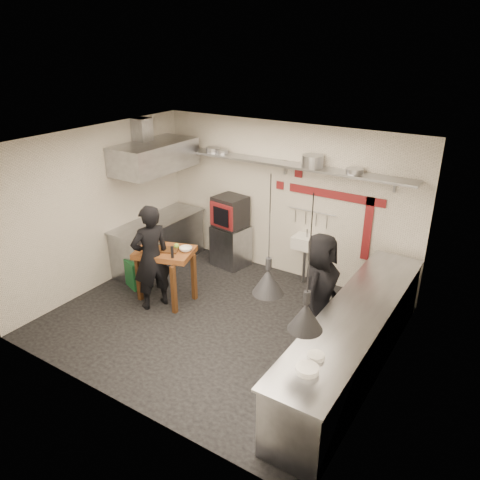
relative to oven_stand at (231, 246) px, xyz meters
The scene contains 47 objects.
floor 2.08m from the oven_stand, 61.51° to the right, with size 5.00×5.00×0.00m, color black.
ceiling 3.15m from the oven_stand, 61.51° to the right, with size 5.00×5.00×0.00m, color beige.
wall_back 1.43m from the oven_stand, 17.60° to the left, with size 5.00×0.04×2.80m, color white.
wall_front 4.13m from the oven_stand, 75.97° to the right, with size 5.00×0.04×2.80m, color white.
wall_left 2.56m from the oven_stand, 130.45° to the right, with size 0.04×4.20×2.80m, color white.
wall_right 4.03m from the oven_stand, 27.29° to the right, with size 0.04×4.20×2.80m, color white.
red_band_horiz 2.33m from the oven_stand, ahead, with size 1.70×0.02×0.14m, color maroon.
red_band_vert 2.66m from the oven_stand, ahead, with size 0.14×0.02×1.10m, color maroon.
red_tile_a 2.00m from the oven_stand, 13.28° to the left, with size 0.14×0.02×0.14m, color maroon.
red_tile_b 1.58m from the oven_stand, 18.29° to the left, with size 0.14×0.02×0.14m, color maroon.
back_shelf 1.98m from the oven_stand, ahead, with size 4.60×0.34×0.04m, color gray.
shelf_bracket_left 1.89m from the oven_stand, 163.29° to the left, with size 0.04×0.06×0.24m, color gray.
shelf_bracket_mid 1.91m from the oven_stand, 15.98° to the left, with size 0.04×0.06×0.24m, color gray.
shelf_bracket_right 3.31m from the oven_stand, ahead, with size 0.04×0.06×0.24m, color gray.
pan_far_left 1.85m from the oven_stand, 164.82° to the left, with size 0.26×0.26×0.09m, color gray.
pan_mid_left 1.80m from the oven_stand, 153.20° to the left, with size 0.22×0.22×0.07m, color gray.
stock_pot 2.40m from the oven_stand, ahead, with size 0.35×0.35×0.20m, color gray.
pan_right 2.88m from the oven_stand, ahead, with size 0.27×0.27×0.08m, color gray.
oven_stand is the anchor object (origin of this frame).
combi_oven 0.69m from the oven_stand, 135.76° to the left, with size 0.55×0.52×0.58m, color black.
oven_door 0.74m from the oven_stand, 95.65° to the right, with size 0.56×0.03×0.46m, color maroon.
oven_glass 0.76m from the oven_stand, 91.08° to the right, with size 0.36×0.02×0.34m, color black.
hand_sink 1.57m from the oven_stand, ahead, with size 0.46×0.34×0.22m, color silver.
sink_tap 1.63m from the oven_stand, ahead, with size 0.03×0.03×0.14m, color gray.
sink_drain 1.53m from the oven_stand, ahead, with size 0.06×0.06×0.66m, color gray.
utensil_rail 1.80m from the oven_stand, ahead, with size 0.02×0.02×0.90m, color gray.
counter_right 3.60m from the oven_stand, 29.85° to the right, with size 0.70×3.80×0.90m, color gray.
counter_right_top 3.64m from the oven_stand, 29.85° to the right, with size 0.76×3.90×0.03m, color gray.
plate_stack 4.49m from the oven_stand, 46.06° to the right, with size 0.24×0.24×0.07m, color silver.
small_bowl_right 4.30m from the oven_stand, 43.85° to the right, with size 0.19×0.19×0.05m, color silver.
counter_left 1.39m from the oven_stand, 147.80° to the right, with size 0.70×1.90×0.90m, color gray.
counter_left_top 1.48m from the oven_stand, 147.80° to the right, with size 0.76×2.00×0.03m, color gray.
extractor_hood 2.21m from the oven_stand, 146.67° to the right, with size 0.78×1.60×0.50m, color gray.
hood_duct 2.66m from the oven_stand, 151.71° to the right, with size 0.28×0.28×0.50m, color gray.
green_bin 1.85m from the oven_stand, 119.77° to the right, with size 0.37×0.37×0.50m, color #155229.
prep_table 1.70m from the oven_stand, 95.66° to the right, with size 0.92×0.64×0.92m, color brown, non-canonical shape.
cutting_board 1.77m from the oven_stand, 93.80° to the right, with size 0.35×0.25×0.03m, color #4B2B14.
pepper_mill 1.96m from the oven_stand, 85.70° to the right, with size 0.05×0.05×0.20m, color black.
lemon_a 1.99m from the oven_stand, 100.68° to the right, with size 0.08×0.08×0.08m, color #E2EA3B.
lemon_b 1.99m from the oven_stand, 97.15° to the right, with size 0.08×0.08×0.08m, color #E2EA3B.
veg_ball 1.65m from the oven_stand, 91.17° to the right, with size 0.09×0.09×0.09m, color olive.
steel_tray 1.72m from the oven_stand, 104.53° to the right, with size 0.19×0.13×0.03m, color gray.
bowl 1.64m from the oven_stand, 84.34° to the right, with size 0.21×0.21×0.07m, color silver.
heat_lamp_near 3.94m from the oven_stand, 49.24° to the right, with size 0.37×0.37×1.42m, color black, non-canonical shape.
heat_lamp_far 4.57m from the oven_stand, 45.80° to the right, with size 0.37×0.37×1.48m, color black, non-canonical shape.
chef_left 2.03m from the oven_stand, 96.22° to the right, with size 0.64×0.42×1.76m, color black.
chef_right 2.80m from the oven_stand, 29.23° to the right, with size 0.81×0.53×1.66m, color black.
Camera 1 is at (3.63, -5.06, 4.10)m, focal length 35.00 mm.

